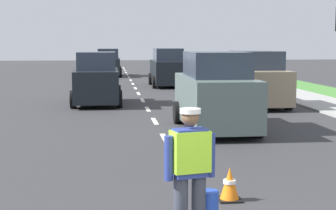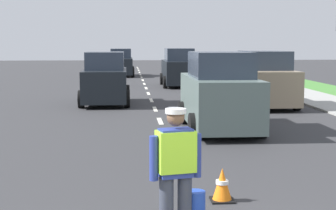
# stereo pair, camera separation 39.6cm
# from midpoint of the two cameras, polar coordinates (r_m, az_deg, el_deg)

# --- Properties ---
(ground_plane) EXTENTS (96.00, 96.00, 0.00)m
(ground_plane) POSITION_cam_midpoint_polar(r_m,az_deg,el_deg) (25.63, -3.73, 1.31)
(ground_plane) COLOR #333335
(lane_center_line) EXTENTS (0.14, 46.40, 0.01)m
(lane_center_line) POSITION_cam_midpoint_polar(r_m,az_deg,el_deg) (29.81, -4.12, 2.09)
(lane_center_line) COLOR silver
(lane_center_line) RESTS_ON ground
(road_worker) EXTENTS (0.73, 0.48, 1.67)m
(road_worker) POSITION_cam_midpoint_polar(r_m,az_deg,el_deg) (6.49, 0.83, -6.85)
(road_worker) COLOR #383D4C
(road_worker) RESTS_ON ground
(traffic_cone_near) EXTENTS (0.36, 0.36, 0.53)m
(traffic_cone_near) POSITION_cam_midpoint_polar(r_m,az_deg,el_deg) (8.29, 5.38, -8.64)
(traffic_cone_near) COLOR black
(traffic_cone_near) RESTS_ON ground
(car_outgoing_ahead) EXTENTS (2.00, 4.22, 2.21)m
(car_outgoing_ahead) POSITION_cam_midpoint_polar(r_m,az_deg,el_deg) (14.71, 4.42, 1.21)
(car_outgoing_ahead) COLOR slate
(car_outgoing_ahead) RESTS_ON ground
(car_oncoming_second) EXTENTS (1.95, 3.81, 2.09)m
(car_oncoming_second) POSITION_cam_midpoint_polar(r_m,az_deg,el_deg) (21.06, -8.34, 2.70)
(car_oncoming_second) COLOR black
(car_oncoming_second) RESTS_ON ground
(car_oncoming_third) EXTENTS (1.92, 4.36, 2.03)m
(car_oncoming_third) POSITION_cam_midpoint_polar(r_m,az_deg,el_deg) (38.69, -6.86, 4.54)
(car_oncoming_third) COLOR black
(car_oncoming_third) RESTS_ON ground
(car_outgoing_far) EXTENTS (1.95, 4.22, 2.15)m
(car_outgoing_far) POSITION_cam_midpoint_polar(r_m,az_deg,el_deg) (29.53, -0.42, 3.99)
(car_outgoing_far) COLOR black
(car_outgoing_far) RESTS_ON ground
(car_parked_far) EXTENTS (2.05, 4.33, 2.15)m
(car_parked_far) POSITION_cam_midpoint_polar(r_m,az_deg,el_deg) (20.55, 8.93, 2.67)
(car_parked_far) COLOR gray
(car_parked_far) RESTS_ON ground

